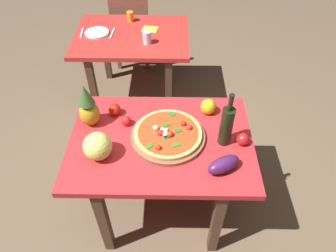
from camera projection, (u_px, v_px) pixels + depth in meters
name	position (u px, v px, depth m)	size (l,w,h in m)	color
ground_plane	(162.00, 202.00, 2.42)	(10.00, 10.00, 0.00)	brown
display_table	(161.00, 149.00, 1.97)	(1.13, 0.80, 0.73)	#513526
background_table	(132.00, 45.00, 2.89)	(1.04, 0.79, 0.73)	#513526
dining_chair	(131.00, 27.00, 3.43)	(0.41, 0.41, 0.85)	brown
pizza_board	(168.00, 136.00, 1.90)	(0.46, 0.46, 0.03)	brown
pizza	(168.00, 133.00, 1.88)	(0.42, 0.42, 0.06)	#E3A25A
wine_bottle	(226.00, 125.00, 1.79)	(0.08, 0.08, 0.37)	black
pineapple_left	(88.00, 107.00, 1.91)	(0.13, 0.13, 0.30)	gold
melon	(98.00, 146.00, 1.75)	(0.17, 0.17, 0.17)	#D9E068
bell_pepper	(208.00, 107.00, 2.04)	(0.10, 0.10, 0.11)	yellow
eggplant	(224.00, 164.00, 1.71)	(0.20, 0.09, 0.09)	#4A1C53
tomato_near_board	(115.00, 109.00, 2.04)	(0.08, 0.08, 0.08)	red
tomato_at_corner	(126.00, 121.00, 1.97)	(0.06, 0.06, 0.06)	red
tomato_by_bottle	(243.00, 139.00, 1.85)	(0.08, 0.08, 0.08)	red
drinking_glass_juice	(130.00, 16.00, 2.97)	(0.06, 0.06, 0.09)	orange
drinking_glass_water	(147.00, 37.00, 2.67)	(0.07, 0.07, 0.11)	silver
dinner_plate	(97.00, 33.00, 2.82)	(0.22, 0.22, 0.02)	white
fork_utensil	(82.00, 33.00, 2.83)	(0.02, 0.18, 0.01)	silver
knife_utensil	(112.00, 33.00, 2.83)	(0.02, 0.18, 0.01)	silver
napkin_folded	(150.00, 29.00, 2.88)	(0.14, 0.12, 0.01)	yellow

